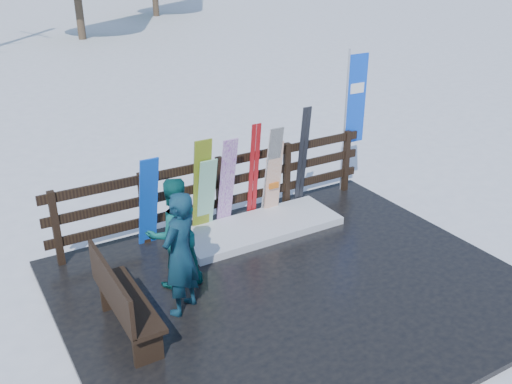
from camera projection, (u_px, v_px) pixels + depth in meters
ground at (295, 291)px, 7.80m from camera, size 700.00×700.00×0.00m
deck at (295, 288)px, 7.78m from camera, size 6.00×5.00×0.08m
fence at (220, 186)px, 9.22m from camera, size 5.60×0.10×1.15m
snow_patch at (260, 227)px, 9.19m from camera, size 2.61×1.00×0.12m
bench at (121, 299)px, 6.61m from camera, size 0.41×1.50×0.97m
snowboard_0 at (148, 203)px, 8.41m from camera, size 0.28×0.42×1.52m
snowboard_1 at (206, 196)px, 8.90m from camera, size 0.28×0.31×1.29m
snowboard_2 at (202, 187)px, 8.79m from camera, size 0.29×0.27×1.62m
snowboard_3 at (227, 183)px, 9.01m from camera, size 0.25×0.36×1.56m
snowboard_4 at (272, 172)px, 9.39m from camera, size 0.25×0.30×1.59m
snowboard_5 at (273, 179)px, 9.46m from camera, size 0.27×0.18×1.33m
ski_pair_a at (254, 172)px, 9.29m from camera, size 0.17×0.21×1.68m
ski_pair_b at (303, 157)px, 9.70m from camera, size 0.17×0.21×1.81m
rental_flag at (353, 105)px, 10.13m from camera, size 0.45×0.04×2.60m
person_front at (180, 254)px, 6.95m from camera, size 0.71×0.65×1.63m
person_back at (174, 233)px, 7.51m from camera, size 0.78×0.62×1.55m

